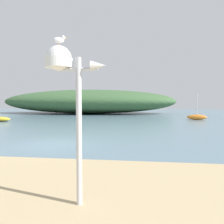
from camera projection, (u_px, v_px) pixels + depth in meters
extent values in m
plane|color=slate|center=(54.00, 144.00, 11.58)|extent=(120.00, 120.00, 0.00)
ellipsoid|color=#3D6038|center=(88.00, 102.00, 43.60)|extent=(36.96, 14.91, 5.04)
cylinder|color=silver|center=(79.00, 132.00, 4.28)|extent=(0.12, 0.12, 3.10)
cylinder|color=silver|center=(78.00, 69.00, 4.22)|extent=(0.84, 0.07, 0.07)
cylinder|color=white|center=(59.00, 63.00, 4.26)|extent=(0.57, 0.57, 0.20)
sphere|color=white|center=(59.00, 58.00, 4.26)|extent=(0.53, 0.53, 0.53)
cone|color=silver|center=(98.00, 66.00, 4.16)|extent=(0.31, 0.21, 0.21)
cylinder|color=orange|center=(59.00, 45.00, 4.26)|extent=(0.01, 0.01, 0.05)
cylinder|color=orange|center=(59.00, 44.00, 4.22)|extent=(0.01, 0.01, 0.05)
ellipsoid|color=white|center=(59.00, 40.00, 4.24)|extent=(0.24, 0.17, 0.12)
ellipsoid|color=#9EA0A8|center=(59.00, 39.00, 4.24)|extent=(0.22, 0.15, 0.04)
sphere|color=white|center=(63.00, 38.00, 4.26)|extent=(0.08, 0.08, 0.08)
cone|color=gold|center=(66.00, 38.00, 4.28)|extent=(0.05, 0.04, 0.02)
ellipsoid|color=orange|center=(197.00, 117.00, 27.70)|extent=(2.68, 1.24, 0.69)
cylinder|color=silver|center=(197.00, 105.00, 27.63)|extent=(0.08, 0.08, 3.02)
cylinder|color=silver|center=(200.00, 114.00, 27.58)|extent=(1.15, 0.25, 0.06)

